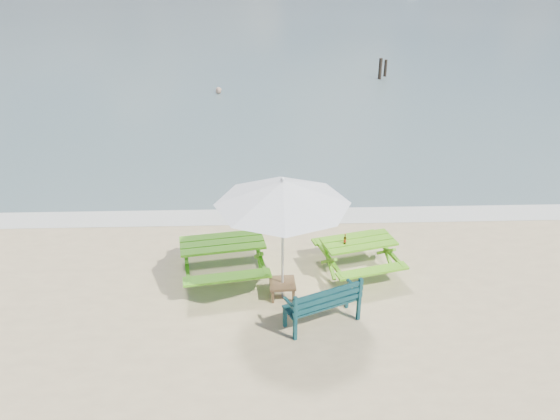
{
  "coord_description": "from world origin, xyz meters",
  "views": [
    {
      "loc": [
        -0.32,
        -8.07,
        6.59
      ],
      "look_at": [
        0.05,
        3.0,
        1.0
      ],
      "focal_mm": 35.0,
      "sensor_mm": 36.0,
      "label": 1
    }
  ],
  "objects_px": {
    "swimmer": "(219,104)",
    "park_bench": "(322,311)",
    "side_table": "(282,289)",
    "picnic_table_left": "(223,259)",
    "picnic_table_right": "(358,256)",
    "patio_umbrella": "(283,193)",
    "beer_bottle": "(345,240)"
  },
  "relations": [
    {
      "from": "park_bench",
      "to": "side_table",
      "type": "relative_size",
      "value": 2.82
    },
    {
      "from": "picnic_table_right",
      "to": "park_bench",
      "type": "distance_m",
      "value": 2.04
    },
    {
      "from": "patio_umbrella",
      "to": "beer_bottle",
      "type": "relative_size",
      "value": 11.73
    },
    {
      "from": "swimmer",
      "to": "beer_bottle",
      "type": "bearing_deg",
      "value": -76.32
    },
    {
      "from": "park_bench",
      "to": "side_table",
      "type": "height_order",
      "value": "park_bench"
    },
    {
      "from": "side_table",
      "to": "beer_bottle",
      "type": "xyz_separation_m",
      "value": [
        1.36,
        0.82,
        0.64
      ]
    },
    {
      "from": "picnic_table_right",
      "to": "picnic_table_left",
      "type": "bearing_deg",
      "value": -177.82
    },
    {
      "from": "picnic_table_right",
      "to": "side_table",
      "type": "xyz_separation_m",
      "value": [
        -1.68,
        -0.92,
        -0.18
      ]
    },
    {
      "from": "park_bench",
      "to": "beer_bottle",
      "type": "relative_size",
      "value": 6.61
    },
    {
      "from": "side_table",
      "to": "picnic_table_left",
      "type": "bearing_deg",
      "value": 146.85
    },
    {
      "from": "patio_umbrella",
      "to": "beer_bottle",
      "type": "xyz_separation_m",
      "value": [
        1.36,
        0.82,
        -1.52
      ]
    },
    {
      "from": "swimmer",
      "to": "park_bench",
      "type": "bearing_deg",
      "value": -79.73
    },
    {
      "from": "picnic_table_right",
      "to": "beer_bottle",
      "type": "distance_m",
      "value": 0.57
    },
    {
      "from": "side_table",
      "to": "patio_umbrella",
      "type": "height_order",
      "value": "patio_umbrella"
    },
    {
      "from": "patio_umbrella",
      "to": "swimmer",
      "type": "height_order",
      "value": "patio_umbrella"
    },
    {
      "from": "side_table",
      "to": "swimmer",
      "type": "xyz_separation_m",
      "value": [
        -2.37,
        16.12,
        -0.69
      ]
    },
    {
      "from": "park_bench",
      "to": "patio_umbrella",
      "type": "relative_size",
      "value": 0.56
    },
    {
      "from": "picnic_table_left",
      "to": "side_table",
      "type": "xyz_separation_m",
      "value": [
        1.24,
        -0.81,
        -0.23
      ]
    },
    {
      "from": "side_table",
      "to": "patio_umbrella",
      "type": "bearing_deg",
      "value": 180.0
    },
    {
      "from": "beer_bottle",
      "to": "swimmer",
      "type": "distance_m",
      "value": 15.8
    },
    {
      "from": "picnic_table_right",
      "to": "park_bench",
      "type": "height_order",
      "value": "park_bench"
    },
    {
      "from": "side_table",
      "to": "picnic_table_right",
      "type": "bearing_deg",
      "value": 28.69
    },
    {
      "from": "picnic_table_right",
      "to": "swimmer",
      "type": "distance_m",
      "value": 15.75
    },
    {
      "from": "patio_umbrella",
      "to": "swimmer",
      "type": "relative_size",
      "value": 1.67
    },
    {
      "from": "patio_umbrella",
      "to": "swimmer",
      "type": "bearing_deg",
      "value": 98.35
    },
    {
      "from": "picnic_table_right",
      "to": "beer_bottle",
      "type": "relative_size",
      "value": 8.94
    },
    {
      "from": "park_bench",
      "to": "patio_umbrella",
      "type": "height_order",
      "value": "patio_umbrella"
    },
    {
      "from": "picnic_table_left",
      "to": "park_bench",
      "type": "distance_m",
      "value": 2.58
    },
    {
      "from": "picnic_table_left",
      "to": "side_table",
      "type": "bearing_deg",
      "value": -33.15
    },
    {
      "from": "picnic_table_left",
      "to": "park_bench",
      "type": "xyz_separation_m",
      "value": [
        1.95,
        -1.68,
        -0.13
      ]
    },
    {
      "from": "patio_umbrella",
      "to": "beer_bottle",
      "type": "height_order",
      "value": "patio_umbrella"
    },
    {
      "from": "side_table",
      "to": "patio_umbrella",
      "type": "distance_m",
      "value": 2.15
    }
  ]
}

